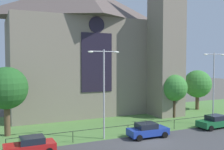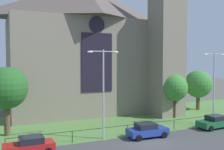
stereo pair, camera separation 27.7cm
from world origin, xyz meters
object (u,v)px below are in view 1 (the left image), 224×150
Objects in this scene: streetlamp_far at (214,79)px; parked_car_red at (30,146)px; tree_left_near at (7,88)px; tree_right_far at (198,84)px; parked_car_blue at (147,130)px; tree_right_near at (174,88)px; church_building at (89,46)px; streetlamp_near at (104,83)px; parked_car_green at (214,122)px.

streetlamp_far is 22.73m from parked_car_red.
tree_right_far is at bearing 6.84° from tree_left_near.
tree_left_near is 1.71× the size of parked_car_blue.
streetlamp_far is (1.88, -5.31, 1.46)m from tree_right_near.
church_building is at bearing 160.67° from tree_right_far.
streetlamp_near is at bearing 164.47° from parked_car_blue.
tree_left_near is at bearing -78.67° from parked_car_red.
church_building is 4.05× the size of tree_right_far.
streetlamp_far is 2.10× the size of parked_car_green.
tree_right_near is at bearing -45.12° from church_building.
tree_left_near is 1.21× the size of tree_right_near.
parked_car_green is (0.71, -6.72, -3.42)m from tree_right_near.
parked_car_red is at bearing -175.96° from streetlamp_far.
tree_left_near is 23.77m from parked_car_green.
tree_left_near reaches higher than parked_car_green.
tree_left_near is 24.17m from streetlamp_far.
tree_right_far is 22.09m from streetlamp_near.
parked_car_blue is (11.73, 0.19, 0.00)m from parked_car_red.
parked_car_green is at bearing -58.11° from church_building.
streetlamp_near reaches higher than parked_car_blue.
tree_right_near is 0.67× the size of streetlamp_near.
tree_left_near is at bearing -143.17° from church_building.
parked_car_blue is (-8.54, -6.69, -3.42)m from tree_right_near.
tree_left_near is at bearing -173.16° from tree_right_far.
tree_right_far reaches higher than tree_right_near.
streetlamp_far is at bearing -176.41° from parked_car_red.
tree_left_near is 0.81× the size of streetlamp_near.
tree_right_near is at bearing -161.71° from parked_car_red.
parked_car_red is at bearing -159.49° from tree_right_far.
tree_right_far is at bearing 23.47° from streetlamp_near.
streetlamp_near reaches higher than tree_right_far.
tree_right_near is 7.57m from parked_car_green.
tree_right_far reaches higher than parked_car_green.
tree_left_near reaches higher than parked_car_blue.
streetlamp_near is (-3.59, -14.61, -4.59)m from church_building.
tree_right_near reaches higher than parked_car_green.
church_building reaches higher than parked_car_red.
parked_car_blue is at bearing -147.45° from tree_right_far.
parked_car_blue is (0.72, -15.98, -9.53)m from church_building.
parked_car_red is at bearing -78.21° from tree_left_near.
streetlamp_far reaches higher than tree_right_near.
parked_car_green is at bearing -83.98° from tree_right_near.
tree_left_near is at bearing 155.33° from parked_car_blue.
tree_right_far is at bearing -125.07° from parked_car_green.
streetlamp_far is 11.58m from parked_car_blue.
church_building reaches higher than tree_right_far.
tree_right_far is 19.18m from parked_car_blue.
church_building is at bearing 94.75° from parked_car_blue.
tree_right_far is (16.62, -5.83, -6.11)m from church_building.
church_building is 14.47m from tree_right_near.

